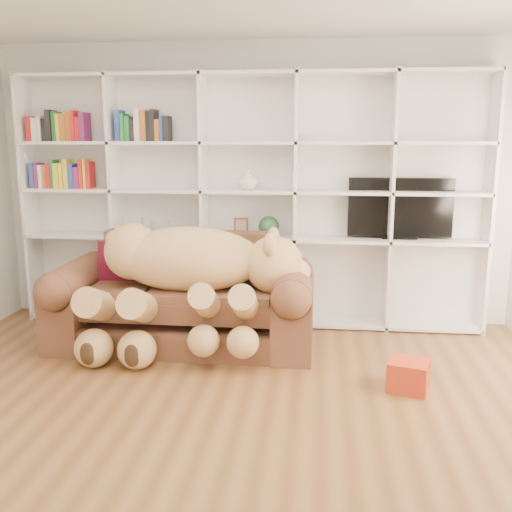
# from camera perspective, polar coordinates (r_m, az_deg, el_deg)

# --- Properties ---
(floor) EXTENTS (5.00, 5.00, 0.00)m
(floor) POSITION_cam_1_polar(r_m,az_deg,el_deg) (3.62, -5.24, -17.96)
(floor) COLOR brown
(floor) RESTS_ON ground
(wall_back) EXTENTS (5.00, 0.02, 2.70)m
(wall_back) POSITION_cam_1_polar(r_m,az_deg,el_deg) (5.64, -0.41, 7.18)
(wall_back) COLOR silver
(wall_back) RESTS_ON floor
(bookshelf) EXTENTS (4.43, 0.35, 2.40)m
(bookshelf) POSITION_cam_1_polar(r_m,az_deg,el_deg) (5.54, -3.06, 6.63)
(bookshelf) COLOR white
(bookshelf) RESTS_ON floor
(sofa) EXTENTS (2.26, 0.98, 0.95)m
(sofa) POSITION_cam_1_polar(r_m,az_deg,el_deg) (5.09, -7.17, -4.75)
(sofa) COLOR brown
(sofa) RESTS_ON floor
(teddy_bear) EXTENTS (1.87, 0.98, 1.08)m
(teddy_bear) POSITION_cam_1_polar(r_m,az_deg,el_deg) (4.81, -6.86, -1.72)
(teddy_bear) COLOR #DFBA6F
(teddy_bear) RESTS_ON sofa
(throw_pillow) EXTENTS (0.40, 0.24, 0.40)m
(throw_pillow) POSITION_cam_1_polar(r_m,az_deg,el_deg) (5.34, -13.43, -0.72)
(throw_pillow) COLOR maroon
(throw_pillow) RESTS_ON sofa
(gift_box) EXTENTS (0.34, 0.33, 0.22)m
(gift_box) POSITION_cam_1_polar(r_m,az_deg,el_deg) (4.35, 15.00, -11.48)
(gift_box) COLOR red
(gift_box) RESTS_ON floor
(tv) EXTENTS (0.96, 0.18, 0.57)m
(tv) POSITION_cam_1_polar(r_m,az_deg,el_deg) (5.53, 14.19, 4.61)
(tv) COLOR black
(tv) RESTS_ON bookshelf
(picture_frame) EXTENTS (0.14, 0.03, 0.17)m
(picture_frame) POSITION_cam_1_polar(r_m,az_deg,el_deg) (5.50, -1.51, 2.97)
(picture_frame) COLOR brown
(picture_frame) RESTS_ON bookshelf
(green_vase) EXTENTS (0.20, 0.20, 0.20)m
(green_vase) POSITION_cam_1_polar(r_m,az_deg,el_deg) (5.47, 1.28, 2.98)
(green_vase) COLOR #2A5132
(green_vase) RESTS_ON bookshelf
(figurine_tall) EXTENTS (0.10, 0.10, 0.17)m
(figurine_tall) POSITION_cam_1_polar(r_m,az_deg,el_deg) (5.71, -10.95, 2.97)
(figurine_tall) COLOR beige
(figurine_tall) RESTS_ON bookshelf
(figurine_short) EXTENTS (0.07, 0.07, 0.11)m
(figurine_short) POSITION_cam_1_polar(r_m,az_deg,el_deg) (5.64, -8.29, 2.68)
(figurine_short) COLOR beige
(figurine_short) RESTS_ON bookshelf
(snow_globe) EXTENTS (0.09, 0.09, 0.09)m
(snow_globe) POSITION_cam_1_polar(r_m,az_deg,el_deg) (5.61, -6.93, 2.61)
(snow_globe) COLOR silver
(snow_globe) RESTS_ON bookshelf
(shelf_vase) EXTENTS (0.24, 0.24, 0.19)m
(shelf_vase) POSITION_cam_1_polar(r_m,az_deg,el_deg) (5.44, -0.81, 7.67)
(shelf_vase) COLOR silver
(shelf_vase) RESTS_ON bookshelf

